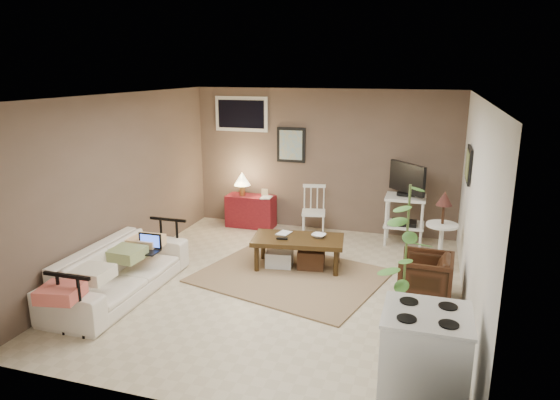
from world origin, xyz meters
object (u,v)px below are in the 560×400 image
(red_console, at_px, (250,208))
(potted_plant, at_px, (406,256))
(sofa, at_px, (118,263))
(coffee_table, at_px, (297,250))
(side_table, at_px, (442,223))
(armchair, at_px, (425,275))
(spindle_chair, at_px, (314,213))
(stove, at_px, (424,363))
(tv_stand, at_px, (405,202))

(red_console, xyz_separation_m, potted_plant, (2.81, -3.01, 0.54))
(sofa, bearing_deg, coffee_table, -52.10)
(side_table, bearing_deg, potted_plant, -101.57)
(coffee_table, height_order, armchair, armchair)
(spindle_chair, height_order, armchair, spindle_chair)
(spindle_chair, bearing_deg, stove, -65.35)
(armchair, bearing_deg, coffee_table, -102.44)
(coffee_table, relative_size, stove, 1.49)
(spindle_chair, height_order, potted_plant, potted_plant)
(armchair, xyz_separation_m, potted_plant, (-0.21, -0.93, 0.56))
(red_console, height_order, armchair, red_console)
(red_console, height_order, side_table, side_table)
(potted_plant, bearing_deg, stove, -78.84)
(spindle_chair, bearing_deg, coffee_table, -85.40)
(armchair, bearing_deg, red_console, -121.49)
(spindle_chair, bearing_deg, red_console, 173.08)
(coffee_table, bearing_deg, potted_plant, -42.86)
(sofa, height_order, tv_stand, tv_stand)
(tv_stand, xyz_separation_m, potted_plant, (0.16, -2.89, 0.18))
(coffee_table, height_order, stove, stove)
(red_console, distance_m, potted_plant, 4.16)
(sofa, xyz_separation_m, tv_stand, (3.22, 2.94, 0.28))
(side_table, height_order, potted_plant, potted_plant)
(sofa, relative_size, side_table, 1.84)
(sofa, xyz_separation_m, armchair, (3.60, 0.98, -0.10))
(potted_plant, bearing_deg, side_table, 78.43)
(coffee_table, relative_size, side_table, 1.17)
(sofa, xyz_separation_m, potted_plant, (3.39, 0.05, 0.47))
(spindle_chair, bearing_deg, side_table, -26.37)
(coffee_table, distance_m, red_console, 2.07)
(potted_plant, relative_size, stove, 1.85)
(coffee_table, height_order, red_console, red_console)
(tv_stand, bearing_deg, side_table, -61.78)
(sofa, height_order, side_table, side_table)
(spindle_chair, xyz_separation_m, armchair, (1.84, -1.94, -0.08))
(spindle_chair, xyz_separation_m, potted_plant, (1.63, -2.87, 0.48))
(side_table, distance_m, stove, 3.10)
(side_table, bearing_deg, armchair, -100.30)
(potted_plant, height_order, stove, potted_plant)
(coffee_table, xyz_separation_m, stove, (1.75, -2.62, 0.18))
(coffee_table, xyz_separation_m, potted_plant, (1.52, -1.41, 0.61))
(tv_stand, relative_size, armchair, 2.09)
(tv_stand, height_order, potted_plant, potted_plant)
(red_console, bearing_deg, side_table, -19.67)
(stove, bearing_deg, side_table, 87.35)
(spindle_chair, bearing_deg, tv_stand, 0.72)
(spindle_chair, distance_m, armchair, 2.68)
(sofa, relative_size, potted_plant, 1.27)
(spindle_chair, height_order, side_table, side_table)
(sofa, height_order, spindle_chair, spindle_chair)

